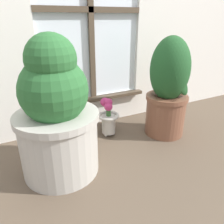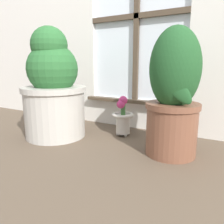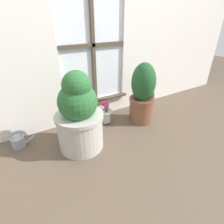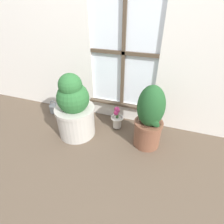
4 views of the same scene
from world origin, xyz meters
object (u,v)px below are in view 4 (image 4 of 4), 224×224
object	(u,v)px
potted_plant_right	(149,119)
potted_plant_left	(74,109)
flower_vase	(117,118)
watering_can	(54,108)

from	to	relation	value
potted_plant_right	potted_plant_left	bearing A→B (deg)	-174.11
potted_plant_left	flower_vase	bearing A→B (deg)	30.56
flower_vase	potted_plant_left	bearing A→B (deg)	-149.44
potted_plant_right	watering_can	size ratio (longest dim) A/B	3.16
watering_can	potted_plant_left	bearing A→B (deg)	-30.23
watering_can	flower_vase	bearing A→B (deg)	-3.67
potted_plant_left	potted_plant_right	world-z (taller)	potted_plant_left
potted_plant_right	watering_can	world-z (taller)	potted_plant_right
flower_vase	potted_plant_right	bearing A→B (deg)	-22.60
potted_plant_left	watering_can	bearing A→B (deg)	149.77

